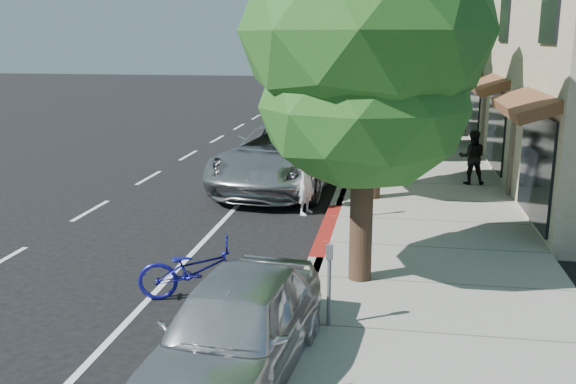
% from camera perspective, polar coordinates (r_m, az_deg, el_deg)
% --- Properties ---
extents(ground, '(120.00, 120.00, 0.00)m').
position_cam_1_polar(ground, '(13.60, 3.04, -5.00)').
color(ground, black).
rests_on(ground, ground).
extents(sidewalk, '(4.60, 56.00, 0.15)m').
position_cam_1_polar(sidewalk, '(21.26, 11.68, 1.77)').
color(sidewalk, gray).
rests_on(sidewalk, ground).
extents(curb, '(0.30, 56.00, 0.15)m').
position_cam_1_polar(curb, '(21.29, 5.49, 2.01)').
color(curb, '#9E998E').
rests_on(curb, ground).
extents(curb_red_segment, '(0.32, 4.00, 0.15)m').
position_cam_1_polar(curb_red_segment, '(14.52, 3.49, -3.48)').
color(curb_red_segment, maroon).
rests_on(curb_red_segment, ground).
extents(street_tree_0, '(4.21, 4.21, 6.99)m').
position_cam_1_polar(street_tree_0, '(10.82, 6.97, 13.44)').
color(street_tree_0, black).
rests_on(street_tree_0, ground).
extents(street_tree_1, '(4.19, 4.19, 7.29)m').
position_cam_1_polar(street_tree_1, '(16.82, 7.98, 14.23)').
color(street_tree_1, black).
rests_on(street_tree_1, ground).
extents(street_tree_2, '(4.82, 4.82, 7.32)m').
position_cam_1_polar(street_tree_2, '(22.82, 8.44, 13.75)').
color(street_tree_2, black).
rests_on(street_tree_2, ground).
extents(street_tree_3, '(5.44, 5.44, 7.49)m').
position_cam_1_polar(street_tree_3, '(28.82, 8.71, 13.66)').
color(street_tree_3, black).
rests_on(street_tree_3, ground).
extents(street_tree_4, '(5.25, 5.25, 7.29)m').
position_cam_1_polar(street_tree_4, '(34.82, 8.88, 13.44)').
color(street_tree_4, black).
rests_on(street_tree_4, ground).
extents(street_tree_5, '(5.40, 5.40, 7.40)m').
position_cam_1_polar(street_tree_5, '(40.82, 9.01, 13.51)').
color(street_tree_5, black).
rests_on(street_tree_5, ground).
extents(cyclist, '(0.56, 0.71, 1.70)m').
position_cam_1_polar(cyclist, '(15.95, 1.65, 0.99)').
color(cyclist, white).
rests_on(cyclist, ground).
extents(bicycle, '(2.06, 1.15, 1.03)m').
position_cam_1_polar(bicycle, '(11.01, -8.15, -6.86)').
color(bicycle, navy).
rests_on(bicycle, ground).
extents(silver_suv, '(3.91, 6.97, 1.84)m').
position_cam_1_polar(silver_suv, '(18.90, -0.31, 3.20)').
color(silver_suv, '#AFAEB3').
rests_on(silver_suv, ground).
extents(dark_sedan, '(2.50, 5.41, 1.72)m').
position_cam_1_polar(dark_sedan, '(26.97, 4.02, 6.18)').
color(dark_sedan, black).
rests_on(dark_sedan, ground).
extents(white_pickup, '(3.13, 6.39, 1.79)m').
position_cam_1_polar(white_pickup, '(28.83, 3.31, 6.74)').
color(white_pickup, white).
rests_on(white_pickup, ground).
extents(dark_suv_far, '(2.03, 4.49, 1.50)m').
position_cam_1_polar(dark_suv_far, '(39.30, 6.72, 8.29)').
color(dark_suv_far, black).
rests_on(dark_suv_far, ground).
extents(near_car_a, '(2.03, 4.27, 1.41)m').
position_cam_1_polar(near_car_a, '(8.39, -4.75, -12.12)').
color(near_car_a, silver).
rests_on(near_car_a, ground).
extents(pedestrian, '(0.77, 0.60, 1.58)m').
position_cam_1_polar(pedestrian, '(19.39, 16.06, 2.99)').
color(pedestrian, black).
rests_on(pedestrian, sidewalk).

